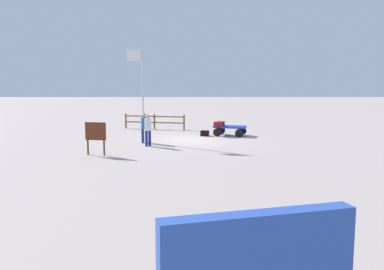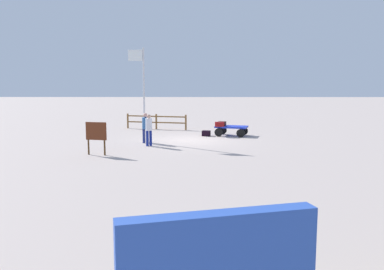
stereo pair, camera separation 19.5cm
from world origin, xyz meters
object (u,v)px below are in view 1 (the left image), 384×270
at_px(luggage_cart, 230,129).
at_px(flagpole, 141,87).
at_px(suitcase_tan, 218,124).
at_px(worker_lead, 148,128).
at_px(suitcase_dark, 221,123).
at_px(suitcase_maroon, 205,133).
at_px(worker_trailing, 144,126).
at_px(signboard, 96,134).

xyz_separation_m(luggage_cart, flagpole, (5.13, 2.60, 2.60)).
bearing_deg(suitcase_tan, worker_lead, 43.79).
relative_size(worker_lead, flagpole, 0.32).
xyz_separation_m(suitcase_dark, suitcase_maroon, (1.01, 0.29, -0.58)).
bearing_deg(worker_lead, luggage_cart, -139.00).
bearing_deg(luggage_cart, suitcase_dark, -16.31).
xyz_separation_m(suitcase_tan, worker_lead, (3.90, 3.74, 0.22)).
xyz_separation_m(worker_trailing, signboard, (1.82, 3.66, 0.03)).
height_order(luggage_cart, flagpole, flagpole).
height_order(worker_lead, signboard, worker_lead).
xyz_separation_m(suitcase_dark, signboard, (6.23, 6.78, 0.25)).
bearing_deg(worker_lead, flagpole, -70.76).
bearing_deg(luggage_cart, flagpole, 26.90).
xyz_separation_m(suitcase_maroon, worker_lead, (3.09, 3.89, 0.80)).
bearing_deg(suitcase_maroon, signboard, 51.20).
relative_size(suitcase_tan, worker_trailing, 0.34).
height_order(suitcase_tan, flagpole, flagpole).
distance_m(luggage_cart, worker_lead, 6.16).
distance_m(suitcase_tan, worker_lead, 5.40).
bearing_deg(flagpole, suitcase_tan, -152.26).
bearing_deg(signboard, suitcase_tan, -133.56).
bearing_deg(suitcase_tan, flagpole, 27.74).
bearing_deg(worker_lead, signboard, 50.71).
bearing_deg(suitcase_tan, suitcase_dark, -114.56).
bearing_deg(signboard, worker_trailing, -116.44).
xyz_separation_m(suitcase_maroon, signboard, (5.22, 6.49, 0.82)).
distance_m(worker_lead, worker_trailing, 1.11).
bearing_deg(signboard, luggage_cart, -135.57).
bearing_deg(signboard, worker_lead, -129.29).
distance_m(suitcase_dark, signboard, 9.21).
xyz_separation_m(suitcase_dark, worker_lead, (4.10, 4.18, 0.22)).
distance_m(worker_lead, flagpole, 2.57).
bearing_deg(luggage_cart, signboard, 44.43).
distance_m(luggage_cart, suitcase_maroon, 1.57).
height_order(suitcase_dark, flagpole, flagpole).
distance_m(suitcase_dark, suitcase_tan, 0.49).
height_order(suitcase_maroon, worker_trailing, worker_trailing).
bearing_deg(worker_lead, suitcase_maroon, -128.47).
distance_m(luggage_cart, flagpole, 6.31).
bearing_deg(suitcase_dark, flagpole, 30.97).
xyz_separation_m(luggage_cart, suitcase_tan, (0.74, 0.29, 0.30)).
xyz_separation_m(worker_lead, signboard, (2.12, 2.60, 0.03)).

